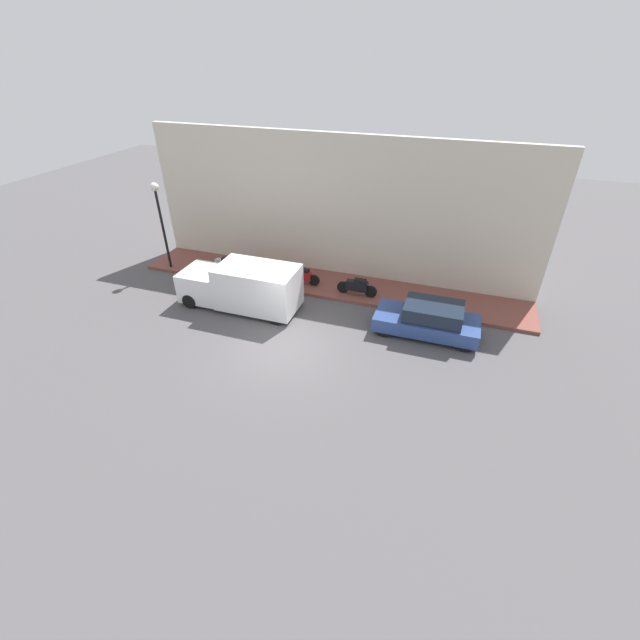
{
  "coord_description": "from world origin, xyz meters",
  "views": [
    {
      "loc": [
        -11.76,
        -5.41,
        9.64
      ],
      "look_at": [
        1.39,
        -0.94,
        0.6
      ],
      "focal_mm": 24.0,
      "sensor_mm": 36.0,
      "label": 1
    }
  ],
  "objects_px": {
    "scooter_silver": "(226,266)",
    "streetlamp": "(159,208)",
    "motorcycle_black": "(357,286)",
    "motorcycle_red": "(301,276)",
    "parked_car": "(428,319)",
    "delivery_van": "(241,286)"
  },
  "relations": [
    {
      "from": "parked_car",
      "to": "streetlamp",
      "type": "xyz_separation_m",
      "value": [
        1.58,
        12.93,
        2.5
      ]
    },
    {
      "from": "motorcycle_red",
      "to": "scooter_silver",
      "type": "relative_size",
      "value": 0.95
    },
    {
      "from": "parked_car",
      "to": "scooter_silver",
      "type": "height_order",
      "value": "parked_car"
    },
    {
      "from": "motorcycle_red",
      "to": "streetlamp",
      "type": "height_order",
      "value": "streetlamp"
    },
    {
      "from": "motorcycle_black",
      "to": "parked_car",
      "type": "bearing_deg",
      "value": -118.66
    },
    {
      "from": "scooter_silver",
      "to": "streetlamp",
      "type": "relative_size",
      "value": 0.46
    },
    {
      "from": "streetlamp",
      "to": "motorcycle_red",
      "type": "bearing_deg",
      "value": -86.17
    },
    {
      "from": "parked_car",
      "to": "scooter_silver",
      "type": "bearing_deg",
      "value": 79.93
    },
    {
      "from": "motorcycle_black",
      "to": "scooter_silver",
      "type": "distance_m",
      "value": 6.51
    },
    {
      "from": "parked_car",
      "to": "streetlamp",
      "type": "height_order",
      "value": "streetlamp"
    },
    {
      "from": "streetlamp",
      "to": "motorcycle_black",
      "type": "bearing_deg",
      "value": -88.56
    },
    {
      "from": "delivery_van",
      "to": "motorcycle_black",
      "type": "distance_m",
      "value": 5.05
    },
    {
      "from": "motorcycle_black",
      "to": "motorcycle_red",
      "type": "bearing_deg",
      "value": 85.44
    },
    {
      "from": "scooter_silver",
      "to": "streetlamp",
      "type": "distance_m",
      "value": 4.01
    },
    {
      "from": "motorcycle_red",
      "to": "scooter_silver",
      "type": "bearing_deg",
      "value": 94.36
    },
    {
      "from": "motorcycle_black",
      "to": "streetlamp",
      "type": "xyz_separation_m",
      "value": [
        -0.24,
        9.61,
        2.57
      ]
    },
    {
      "from": "motorcycle_black",
      "to": "motorcycle_red",
      "type": "height_order",
      "value": "motorcycle_black"
    },
    {
      "from": "motorcycle_red",
      "to": "streetlamp",
      "type": "distance_m",
      "value": 7.36
    },
    {
      "from": "motorcycle_black",
      "to": "motorcycle_red",
      "type": "relative_size",
      "value": 1.0
    },
    {
      "from": "parked_car",
      "to": "motorcycle_black",
      "type": "distance_m",
      "value": 3.79
    },
    {
      "from": "scooter_silver",
      "to": "parked_car",
      "type": "bearing_deg",
      "value": -100.07
    },
    {
      "from": "delivery_van",
      "to": "motorcycle_black",
      "type": "bearing_deg",
      "value": -62.74
    }
  ]
}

